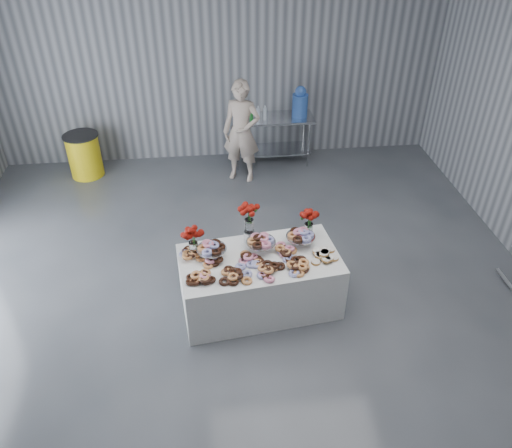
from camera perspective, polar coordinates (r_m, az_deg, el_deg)
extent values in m
plane|color=#393C41|center=(6.20, -1.79, -11.47)|extent=(9.00, 9.00, 0.00)
cube|color=gray|center=(9.09, -4.54, 19.21)|extent=(8.00, 0.04, 4.00)
cube|color=white|center=(6.19, 0.41, -6.60)|extent=(2.01, 1.22, 0.75)
cube|color=silver|center=(9.17, 1.82, 12.00)|extent=(1.50, 0.60, 0.04)
cube|color=silver|center=(9.44, 1.75, 8.48)|extent=(1.40, 0.55, 0.03)
cylinder|color=silver|center=(9.07, -2.13, 8.58)|extent=(0.04, 0.04, 0.86)
cylinder|color=silver|center=(9.24, 6.03, 8.94)|extent=(0.04, 0.04, 0.86)
cylinder|color=silver|center=(9.52, -2.37, 9.93)|extent=(0.04, 0.04, 0.86)
cylinder|color=silver|center=(9.68, 5.45, 10.26)|extent=(0.04, 0.04, 0.86)
cylinder|color=silver|center=(5.95, -5.08, -3.33)|extent=(0.06, 0.06, 0.12)
cylinder|color=silver|center=(5.91, -5.11, -2.84)|extent=(0.36, 0.36, 0.01)
cylinder|color=silver|center=(6.03, 0.55, -2.53)|extent=(0.06, 0.06, 0.12)
cylinder|color=silver|center=(5.99, 0.56, -2.04)|extent=(0.36, 0.36, 0.01)
cylinder|color=silver|center=(6.15, 5.09, -1.87)|extent=(0.06, 0.06, 0.12)
cylinder|color=silver|center=(6.11, 5.12, -1.39)|extent=(0.36, 0.36, 0.01)
cylinder|color=white|center=(6.00, -7.13, -2.78)|extent=(0.11, 0.11, 0.18)
cylinder|color=#1E5919|center=(5.92, -7.22, -1.79)|extent=(0.04, 0.04, 0.18)
cylinder|color=white|center=(6.29, 6.00, -0.66)|extent=(0.11, 0.11, 0.18)
cylinder|color=#1E5919|center=(6.21, 6.08, 0.31)|extent=(0.04, 0.04, 0.18)
cylinder|color=silver|center=(6.16, -0.79, -1.44)|extent=(0.14, 0.14, 0.15)
cylinder|color=white|center=(6.07, -0.80, -0.19)|extent=(0.11, 0.11, 0.18)
cylinder|color=#1E5919|center=(5.99, -0.81, 0.82)|extent=(0.04, 0.04, 0.18)
cylinder|color=#4175DD|center=(9.16, 5.04, 13.36)|extent=(0.28, 0.28, 0.40)
sphere|color=#4175DD|center=(9.07, 5.12, 14.85)|extent=(0.20, 0.20, 0.20)
imported|color=#CC8C93|center=(8.62, -1.66, 10.47)|extent=(0.76, 0.63, 1.78)
cylinder|color=yellow|center=(9.44, -19.00, 7.38)|extent=(0.57, 0.57, 0.76)
cylinder|color=black|center=(9.27, -19.46, 9.51)|extent=(0.61, 0.61, 0.02)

